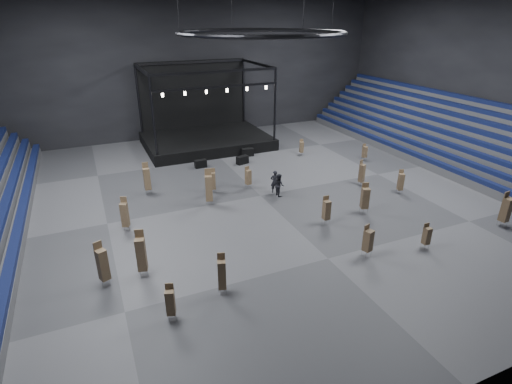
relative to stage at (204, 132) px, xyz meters
name	(u,v)px	position (x,y,z in m)	size (l,w,h in m)	color
floor	(261,196)	(0.00, -16.24, -1.45)	(50.00, 50.00, 0.00)	#474749
wall_back	(190,61)	(0.00, 4.76, 7.55)	(50.00, 0.20, 18.00)	black
wall_right	(490,72)	(25.00, -16.24, 7.55)	(0.20, 42.00, 18.00)	black
bleachers_right	(460,144)	(22.94, -16.24, 0.28)	(7.20, 40.00, 6.40)	#49494B
stage	(204,132)	(0.00, 0.00, 0.00)	(14.00, 10.00, 9.20)	black
truss_ring	(261,33)	(0.00, -16.24, 11.55)	(12.30, 12.30, 5.15)	black
flight_case_left	(201,164)	(-2.73, -7.50, -1.06)	(1.18, 0.59, 0.78)	black
flight_case_mid	(242,160)	(1.55, -8.19, -1.04)	(1.24, 0.62, 0.83)	black
flight_case_right	(248,152)	(3.02, -6.07, -1.02)	(1.28, 0.64, 0.85)	black
chair_stack_0	(222,274)	(-7.29, -27.29, -0.16)	(0.55, 0.55, 2.54)	silver
chair_stack_1	(506,209)	(14.00, -28.22, -0.05)	(0.59, 0.59, 2.70)	silver
chair_stack_2	(368,240)	(2.42, -27.44, -0.27)	(0.64, 0.64, 2.21)	silver
chair_stack_3	(125,214)	(-11.27, -17.89, -0.12)	(0.62, 0.62, 2.61)	silver
chair_stack_4	(362,173)	(9.26, -17.80, -0.23)	(0.55, 0.55, 2.40)	silver
chair_stack_5	(365,152)	(13.80, -12.35, -0.49)	(0.43, 0.43, 1.80)	silver
chair_stack_6	(365,198)	(6.05, -22.41, -0.13)	(0.70, 0.70, 2.50)	silver
chair_stack_7	(302,147)	(8.51, -8.23, -0.49)	(0.51, 0.51, 1.80)	silver
chair_stack_8	(141,254)	(-11.04, -23.86, 0.08)	(0.66, 0.66, 3.02)	silver
chair_stack_9	(170,302)	(-10.34, -28.23, -0.35)	(0.55, 0.55, 2.11)	silver
chair_stack_10	(401,181)	(11.23, -20.60, -0.32)	(0.54, 0.54, 2.17)	silver
chair_stack_11	(147,178)	(-8.72, -11.99, 0.00)	(0.54, 0.54, 2.83)	silver
chair_stack_12	(213,180)	(-3.48, -13.97, -0.31)	(0.53, 0.53, 2.22)	silver
chair_stack_13	(209,187)	(-4.56, -16.27, 0.12)	(0.67, 0.67, 3.11)	silver
chair_stack_14	(248,177)	(-0.31, -14.23, -0.39)	(0.53, 0.53, 2.00)	silver
chair_stack_15	(102,264)	(-13.19, -23.92, -0.02)	(0.67, 0.67, 2.81)	silver
chair_stack_16	(326,209)	(2.39, -22.70, -0.28)	(0.50, 0.50, 2.21)	silver
chair_stack_17	(427,235)	(6.58, -28.23, -0.48)	(0.44, 0.44, 1.80)	silver
man_center	(275,182)	(1.41, -16.07, -0.44)	(0.74, 0.48, 2.02)	black
crew_member	(279,185)	(1.48, -16.78, -0.47)	(0.95, 0.74, 1.96)	black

